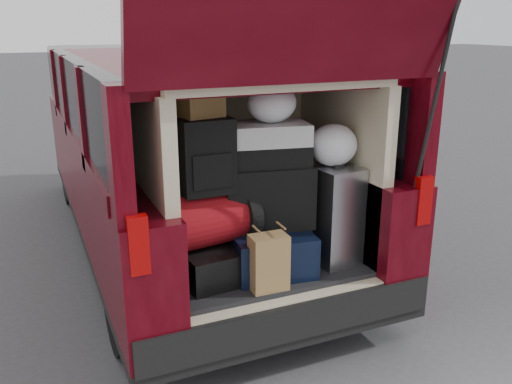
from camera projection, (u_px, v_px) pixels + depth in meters
ground at (269, 350)px, 3.53m from camera, size 80.00×80.00×0.00m
minivan at (184, 154)px, 4.88m from camera, size 1.90×5.35×2.77m
load_floor at (253, 294)px, 3.69m from camera, size 1.24×1.05×0.55m
black_hardshell at (208, 260)px, 3.32m from camera, size 0.41×0.54×0.20m
navy_hardshell at (267, 246)px, 3.46m from camera, size 0.57×0.66×0.26m
silver_roller at (329, 212)px, 3.52m from camera, size 0.31×0.45×0.63m
kraft_bag at (269, 262)px, 3.13m from camera, size 0.22×0.14×0.34m
red_duffel at (211, 218)px, 3.26m from camera, size 0.56×0.41×0.33m
black_soft_case at (267, 195)px, 3.40m from camera, size 0.60×0.42×0.40m
backpack at (207, 156)px, 3.12m from camera, size 0.31×0.19×0.44m
twotone_duffel at (261, 144)px, 3.29m from camera, size 0.62×0.40×0.26m
grocery_sack_lower at (200, 98)px, 3.08m from camera, size 0.26×0.23×0.21m
plastic_bag_center at (272, 103)px, 3.24m from camera, size 0.34×0.32×0.24m
plastic_bag_right at (333, 145)px, 3.37m from camera, size 0.35×0.33×0.26m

